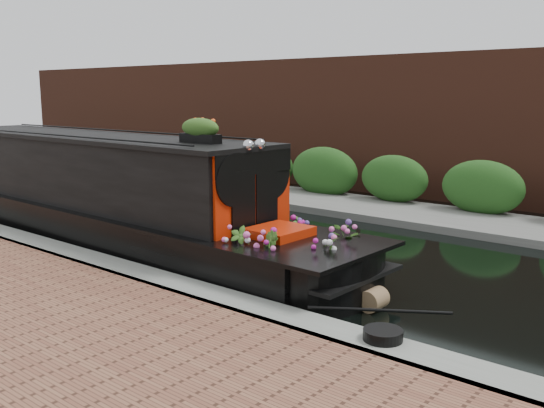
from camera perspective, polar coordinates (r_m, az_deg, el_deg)
The scene contains 8 objects.
ground at distance 11.83m, azimuth -0.16°, elevation -3.88°, with size 80.00×80.00×0.00m, color black.
near_bank_coping at distance 9.64m, azimuth -12.98°, elevation -7.49°, with size 40.00×0.60×0.50m, color gray.
far_bank_path at distance 15.21m, azimuth 10.06°, elevation -0.84°, with size 40.00×2.40×0.34m, color slate.
far_hedge at distance 15.99m, azimuth 11.67°, elevation -0.35°, with size 40.00×1.10×2.80m, color #23511B.
far_brick_wall at distance 17.84m, azimuth 14.87°, elevation 0.62°, with size 40.00×1.00×8.00m, color #572B1D.
narrowboat at distance 12.45m, azimuth -15.60°, elevation 0.26°, with size 11.65×2.24×2.73m.
rope_fender at distance 8.44m, azimuth 9.57°, elevation -8.86°, with size 0.31×0.31×0.34m, color olive.
coiled_mooring_rope at distance 6.89m, azimuth 10.40°, elevation -12.00°, with size 0.44×0.44×0.12m, color black.
Camera 1 is at (7.37, -8.79, 2.91)m, focal length 40.00 mm.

